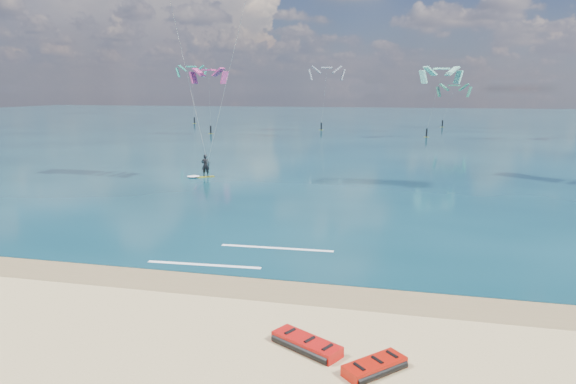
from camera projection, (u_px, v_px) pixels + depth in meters
The scene contains 8 objects.
ground at pixel (357, 162), 55.57m from camera, with size 320.00×320.00×0.00m, color tan.
wet_sand_strip at pixel (267, 289), 20.23m from camera, with size 320.00×2.40×0.01m, color brown.
sea at pixel (384, 123), 116.71m from camera, with size 320.00×200.00×0.04m, color #092833.
packed_kite_mid at pixel (307, 349), 15.57m from camera, with size 2.47×1.07×0.39m, color #BA100C, non-canonical shape.
packed_kite_right at pixel (374, 372), 14.32m from camera, with size 2.06×1.02×0.37m, color #AF1307, non-canonical shape.
kitesurfer_main at pixel (206, 55), 40.61m from camera, with size 10.36×7.08×19.90m.
shoreline_foam at pixel (243, 256), 24.13m from camera, with size 8.04×3.59×0.01m.
distant_kites at pixel (404, 101), 85.82m from camera, with size 93.81×31.18×13.62m.
Camera 1 is at (5.10, -15.40, 7.76)m, focal length 32.00 mm.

